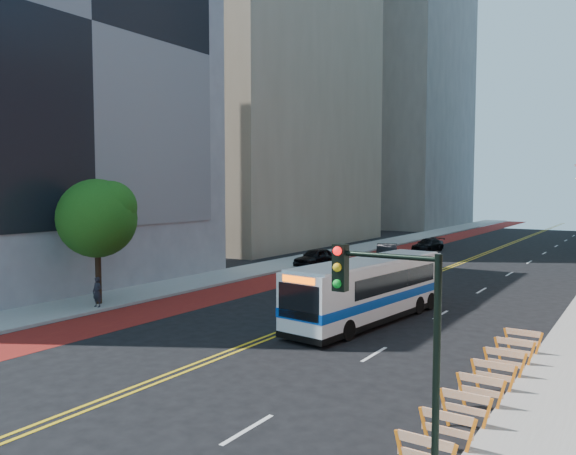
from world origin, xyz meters
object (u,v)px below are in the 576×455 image
(street_tree, at_px, (98,215))
(traffic_signal, at_px, (391,325))
(car_a, at_px, (316,257))
(transit_bus, at_px, (370,289))
(pedestrian, at_px, (97,292))
(car_b, at_px, (387,253))
(car_c, at_px, (428,245))

(street_tree, bearing_deg, traffic_signal, -24.82)
(car_a, bearing_deg, transit_bus, -45.18)
(traffic_signal, relative_size, pedestrian, 3.22)
(car_a, relative_size, pedestrian, 2.76)
(transit_bus, xyz_separation_m, pedestrian, (-13.02, -5.45, -0.61))
(transit_bus, xyz_separation_m, car_a, (-11.68, 14.90, -0.81))
(car_b, distance_m, car_c, 10.32)
(street_tree, xyz_separation_m, car_b, (5.87, 25.02, -4.11))
(traffic_signal, distance_m, car_b, 37.71)
(car_b, height_order, pedestrian, pedestrian)
(car_c, relative_size, pedestrian, 2.80)
(car_b, relative_size, pedestrian, 3.07)
(traffic_signal, bearing_deg, street_tree, 155.18)
(traffic_signal, height_order, pedestrian, traffic_signal)
(street_tree, bearing_deg, car_c, 80.50)
(street_tree, distance_m, car_a, 20.22)
(car_a, distance_m, pedestrian, 20.39)
(car_c, bearing_deg, pedestrian, -89.48)
(street_tree, distance_m, traffic_signal, 22.79)
(car_a, bearing_deg, traffic_signal, -50.66)
(transit_bus, xyz_separation_m, car_b, (-7.76, 20.22, -0.75))
(street_tree, relative_size, car_b, 1.39)
(car_a, xyz_separation_m, car_b, (3.92, 5.32, 0.06))
(car_a, distance_m, car_c, 16.14)
(car_a, bearing_deg, pedestrian, -87.04)
(street_tree, bearing_deg, pedestrian, -47.42)
(street_tree, distance_m, transit_bus, 14.83)
(street_tree, relative_size, transit_bus, 0.61)
(car_a, relative_size, car_b, 0.90)
(pedestrian, bearing_deg, traffic_signal, -29.86)
(street_tree, bearing_deg, transit_bus, 19.38)
(traffic_signal, relative_size, transit_bus, 0.46)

